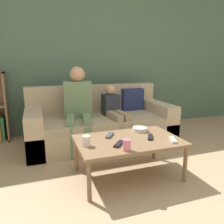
% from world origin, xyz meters
% --- Properties ---
extents(ground_plane, '(22.00, 22.00, 0.00)m').
position_xyz_m(ground_plane, '(0.00, 0.00, 0.00)').
color(ground_plane, tan).
extents(wall_back, '(12.00, 0.06, 2.60)m').
position_xyz_m(wall_back, '(0.00, 2.47, 1.30)').
color(wall_back, '#4C6B56').
rests_on(wall_back, ground_plane).
extents(couch, '(2.10, 0.98, 0.83)m').
position_xyz_m(couch, '(-0.13, 1.75, 0.27)').
color(couch, tan).
rests_on(couch, ground_plane).
extents(coffee_table, '(1.06, 0.68, 0.41)m').
position_xyz_m(coffee_table, '(-0.16, 0.63, 0.37)').
color(coffee_table, brown).
rests_on(coffee_table, ground_plane).
extents(person_adult, '(0.46, 0.71, 1.13)m').
position_xyz_m(person_adult, '(-0.47, 1.66, 0.65)').
color(person_adult, '#66845B').
rests_on(person_adult, ground_plane).
extents(person_child, '(0.28, 0.68, 0.87)m').
position_xyz_m(person_child, '(0.05, 1.59, 0.49)').
color(person_child, '#9E8966').
rests_on(person_child, ground_plane).
extents(cup_near, '(0.08, 0.08, 0.10)m').
position_xyz_m(cup_near, '(-0.61, 0.59, 0.46)').
color(cup_near, silver).
rests_on(cup_near, coffee_table).
extents(cup_far, '(0.07, 0.07, 0.10)m').
position_xyz_m(cup_far, '(-0.30, 0.36, 0.46)').
color(cup_far, pink).
rests_on(cup_far, coffee_table).
extents(tv_remote_0, '(0.14, 0.17, 0.02)m').
position_xyz_m(tv_remote_0, '(-0.31, 0.78, 0.42)').
color(tv_remote_0, '#47474C').
rests_on(tv_remote_0, coffee_table).
extents(tv_remote_1, '(0.13, 0.17, 0.02)m').
position_xyz_m(tv_remote_1, '(0.07, 0.59, 0.42)').
color(tv_remote_1, black).
rests_on(tv_remote_1, coffee_table).
extents(tv_remote_2, '(0.11, 0.18, 0.02)m').
position_xyz_m(tv_remote_2, '(0.24, 0.43, 0.42)').
color(tv_remote_2, '#B7B7BC').
rests_on(tv_remote_2, coffee_table).
extents(tv_remote_3, '(0.15, 0.16, 0.02)m').
position_xyz_m(tv_remote_3, '(-0.31, 0.51, 0.42)').
color(tv_remote_3, black).
rests_on(tv_remote_3, coffee_table).
extents(snack_bowl, '(0.17, 0.17, 0.05)m').
position_xyz_m(snack_bowl, '(0.07, 0.83, 0.43)').
color(snack_bowl, beige).
rests_on(snack_bowl, coffee_table).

